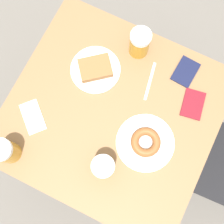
# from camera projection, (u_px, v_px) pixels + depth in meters

# --- Properties ---
(ground_plane) EXTENTS (8.00, 8.00, 0.00)m
(ground_plane) POSITION_uv_depth(u_px,v_px,m) (112.00, 138.00, 2.07)
(ground_plane) COLOR #666059
(table) EXTENTS (0.83, 0.87, 0.77)m
(table) POSITION_uv_depth(u_px,v_px,m) (112.00, 117.00, 1.39)
(table) COLOR olive
(table) RESTS_ON ground_plane
(plate_with_cake) EXTENTS (0.22, 0.22, 0.04)m
(plate_with_cake) POSITION_uv_depth(u_px,v_px,m) (95.00, 69.00, 1.35)
(plate_with_cake) COLOR white
(plate_with_cake) RESTS_ON table
(plate_with_donut) EXTENTS (0.24, 0.24, 0.04)m
(plate_with_donut) POSITION_uv_depth(u_px,v_px,m) (145.00, 142.00, 1.28)
(plate_with_donut) COLOR white
(plate_with_donut) RESTS_ON table
(beer_mug_left) EXTENTS (0.09, 0.09, 0.14)m
(beer_mug_left) POSITION_uv_depth(u_px,v_px,m) (140.00, 43.00, 1.32)
(beer_mug_left) COLOR #C68C23
(beer_mug_left) RESTS_ON table
(beer_mug_center) EXTENTS (0.09, 0.09, 0.14)m
(beer_mug_center) POSITION_uv_depth(u_px,v_px,m) (103.00, 167.00, 1.20)
(beer_mug_center) COLOR #C68C23
(beer_mug_center) RESTS_ON table
(beer_mug_right) EXTENTS (0.09, 0.09, 0.14)m
(beer_mug_right) POSITION_uv_depth(u_px,v_px,m) (6.00, 151.00, 1.22)
(beer_mug_right) COLOR #C68C23
(beer_mug_right) RESTS_ON table
(napkin_folded) EXTENTS (0.15, 0.16, 0.00)m
(napkin_folded) POSITION_uv_depth(u_px,v_px,m) (33.00, 117.00, 1.32)
(napkin_folded) COLOR white
(napkin_folded) RESTS_ON table
(fork) EXTENTS (0.18, 0.04, 0.00)m
(fork) POSITION_uv_depth(u_px,v_px,m) (150.00, 81.00, 1.35)
(fork) COLOR silver
(fork) RESTS_ON table
(passport_near_edge) EXTENTS (0.14, 0.11, 0.01)m
(passport_near_edge) POSITION_uv_depth(u_px,v_px,m) (193.00, 104.00, 1.33)
(passport_near_edge) COLOR maroon
(passport_near_edge) RESTS_ON table
(passport_far_edge) EXTENTS (0.13, 0.10, 0.01)m
(passport_far_edge) POSITION_uv_depth(u_px,v_px,m) (186.00, 72.00, 1.36)
(passport_far_edge) COLOR #141938
(passport_far_edge) RESTS_ON table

